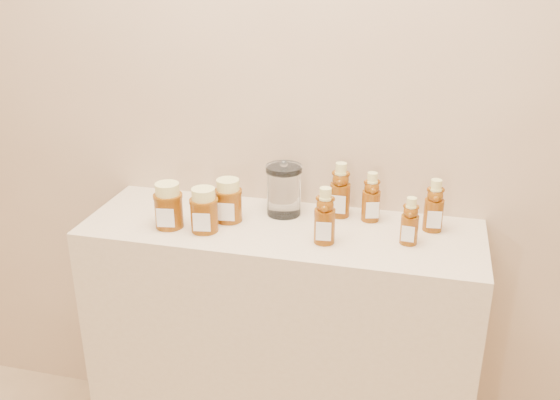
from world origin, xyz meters
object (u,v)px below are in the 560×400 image
(honey_jar_left, at_px, (168,205))
(glass_canister, at_px, (284,188))
(bear_bottle_back_left, at_px, (340,186))
(bear_bottle_front_left, at_px, (325,212))
(display_table, at_px, (281,351))

(honey_jar_left, height_order, glass_canister, glass_canister)
(bear_bottle_back_left, height_order, glass_canister, bear_bottle_back_left)
(bear_bottle_front_left, relative_size, glass_canister, 1.08)
(honey_jar_left, relative_size, glass_canister, 0.80)
(honey_jar_left, bearing_deg, glass_canister, 19.86)
(bear_bottle_back_left, distance_m, honey_jar_left, 0.52)
(display_table, bearing_deg, bear_bottle_front_left, -25.89)
(display_table, distance_m, glass_canister, 0.55)
(display_table, distance_m, bear_bottle_front_left, 0.57)
(display_table, relative_size, honey_jar_left, 8.67)
(display_table, xyz_separation_m, bear_bottle_front_left, (0.14, -0.07, 0.54))
(bear_bottle_back_left, xyz_separation_m, glass_canister, (-0.17, -0.03, -0.01))
(display_table, height_order, bear_bottle_front_left, bear_bottle_front_left)
(bear_bottle_back_left, bearing_deg, glass_canister, -170.38)
(bear_bottle_back_left, xyz_separation_m, bear_bottle_front_left, (-0.01, -0.20, -0.00))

